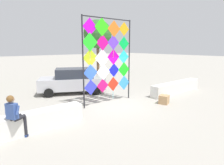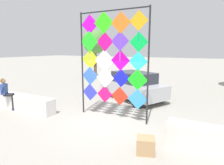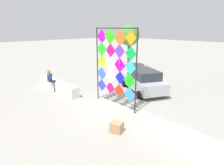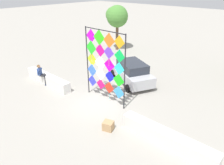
{
  "view_description": "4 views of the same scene",
  "coord_description": "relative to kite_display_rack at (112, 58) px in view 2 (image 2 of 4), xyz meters",
  "views": [
    {
      "loc": [
        -6.55,
        -7.51,
        3.12
      ],
      "look_at": [
        -0.17,
        0.17,
        1.23
      ],
      "focal_mm": 30.82,
      "sensor_mm": 36.0,
      "label": 1
    },
    {
      "loc": [
        3.71,
        -6.51,
        3.02
      ],
      "look_at": [
        0.29,
        -0.06,
        1.72
      ],
      "focal_mm": 30.55,
      "sensor_mm": 36.0,
      "label": 2
    },
    {
      "loc": [
        7.46,
        -6.99,
        4.59
      ],
      "look_at": [
        -0.19,
        0.51,
        1.44
      ],
      "focal_mm": 30.21,
      "sensor_mm": 36.0,
      "label": 3
    },
    {
      "loc": [
        8.14,
        -7.92,
        6.98
      ],
      "look_at": [
        0.52,
        0.65,
        1.44
      ],
      "focal_mm": 33.24,
      "sensor_mm": 36.0,
      "label": 4
    }
  ],
  "objects": [
    {
      "name": "seated_vendor",
      "position": [
        -5.08,
        -1.48,
        -1.67
      ],
      "size": [
        0.77,
        0.67,
        1.59
      ],
      "color": "black",
      "rests_on": "ground"
    },
    {
      "name": "parked_car",
      "position": [
        -0.37,
        3.34,
        -1.77
      ],
      "size": [
        4.65,
        3.6,
        1.66
      ],
      "color": "#B7B7BC",
      "rests_on": "ground"
    },
    {
      "name": "tree_far_right",
      "position": [
        -7.03,
        9.41,
        1.02
      ],
      "size": [
        2.49,
        2.73,
        4.86
      ],
      "color": "brown",
      "rests_on": "ground"
    },
    {
      "name": "ground",
      "position": [
        0.08,
        -0.62,
        -2.61
      ],
      "size": [
        120.0,
        120.0,
        0.0
      ],
      "primitive_type": "plane",
      "color": "#9E998E"
    },
    {
      "name": "cardboard_box_large",
      "position": [
        2.24,
        -2.12,
        -2.38
      ],
      "size": [
        0.65,
        0.62,
        0.48
      ],
      "primitive_type": "cube",
      "rotation": [
        0.0,
        0.0,
        0.33
      ],
      "color": "tan",
      "rests_on": "ground"
    },
    {
      "name": "plaza_ledge_left",
      "position": [
        -4.9,
        -1.12,
        -2.24
      ],
      "size": [
        4.8,
        0.6,
        0.74
      ],
      "primitive_type": "cube",
      "color": "silver",
      "rests_on": "ground"
    },
    {
      "name": "kite_display_rack",
      "position": [
        0.0,
        0.0,
        0.0
      ],
      "size": [
        3.22,
        0.09,
        4.59
      ],
      "color": "#232328",
      "rests_on": "ground"
    }
  ]
}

